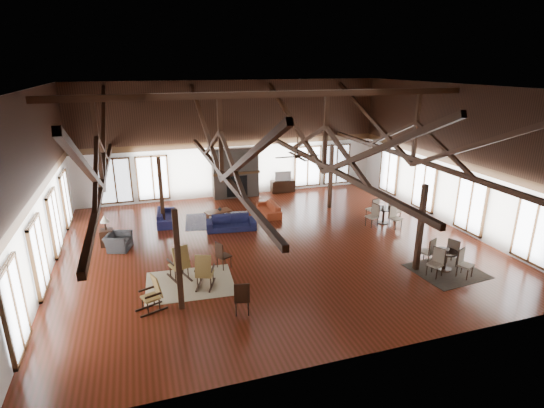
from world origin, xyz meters
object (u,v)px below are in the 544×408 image
object	(u,v)px
sofa_orange	(269,209)
cafe_table_near	(446,257)
sofa_navy_left	(166,216)
cafe_table_far	(384,213)
armchair	(118,242)
coffee_table	(218,212)
tv_console	(283,186)
sofa_navy_front	(231,223)

from	to	relation	value
sofa_orange	cafe_table_near	distance (m)	8.30
sofa_navy_left	cafe_table_far	xyz separation A→B (m)	(9.21, -3.02, 0.20)
sofa_navy_left	cafe_table_far	bearing A→B (deg)	-102.85
sofa_navy_left	armchair	xyz separation A→B (m)	(-1.97, -2.39, 0.02)
sofa_navy_left	sofa_orange	size ratio (longest dim) A/B	1.07
coffee_table	tv_console	size ratio (longest dim) A/B	0.98
sofa_navy_left	sofa_orange	bearing A→B (deg)	-89.52
coffee_table	sofa_navy_left	bearing A→B (deg)	153.23
sofa_navy_front	sofa_navy_left	distance (m)	3.10
sofa_orange	tv_console	world-z (taller)	tv_console
cafe_table_far	cafe_table_near	bearing A→B (deg)	-95.39
sofa_navy_left	tv_console	world-z (taller)	tv_console
cafe_table_far	tv_console	xyz separation A→B (m)	(-2.67, 5.97, -0.16)
cafe_table_far	tv_console	bearing A→B (deg)	114.11
coffee_table	cafe_table_near	distance (m)	9.70
sofa_navy_front	tv_console	distance (m)	6.12
sofa_navy_front	coffee_table	size ratio (longest dim) A/B	1.63
cafe_table_near	tv_console	size ratio (longest dim) A/B	1.42
sofa_navy_front	tv_console	xyz separation A→B (m)	(3.96, 4.67, 0.02)
tv_console	coffee_table	bearing A→B (deg)	-141.64
sofa_orange	cafe_table_near	size ratio (longest dim) A/B	0.99
sofa_orange	tv_console	bearing A→B (deg)	151.68
sofa_navy_left	sofa_orange	distance (m)	4.71
sofa_navy_left	cafe_table_far	world-z (taller)	cafe_table_far
tv_console	sofa_orange	bearing A→B (deg)	-118.84
sofa_navy_front	cafe_table_near	bearing A→B (deg)	-36.45
sofa_navy_front	cafe_table_far	distance (m)	6.76
cafe_table_far	armchair	bearing A→B (deg)	176.76
coffee_table	sofa_navy_front	bearing A→B (deg)	-93.06
sofa_orange	sofa_navy_front	bearing A→B (deg)	-57.49
tv_console	armchair	bearing A→B (deg)	-147.87
cafe_table_near	coffee_table	bearing A→B (deg)	132.06
coffee_table	cafe_table_near	bearing A→B (deg)	-64.23
sofa_navy_front	sofa_orange	size ratio (longest dim) A/B	1.14
sofa_navy_front	coffee_table	bearing A→B (deg)	110.42
armchair	cafe_table_far	world-z (taller)	cafe_table_far
sofa_navy_front	cafe_table_far	world-z (taller)	cafe_table_far
sofa_orange	coffee_table	bearing A→B (deg)	-88.94
coffee_table	armchair	size ratio (longest dim) A/B	1.34
sofa_navy_left	cafe_table_near	bearing A→B (deg)	-125.67
sofa_navy_front	sofa_navy_left	xyz separation A→B (m)	(-2.58, 1.72, -0.02)
sofa_navy_left	cafe_table_near	size ratio (longest dim) A/B	1.06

